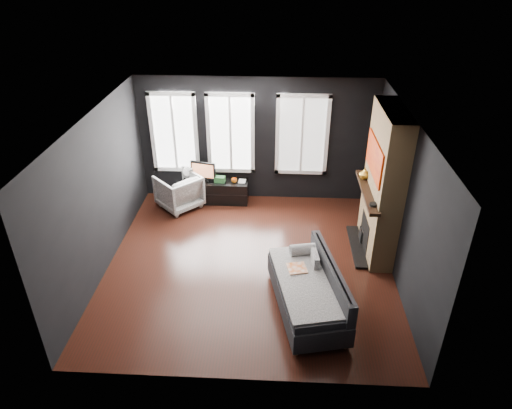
# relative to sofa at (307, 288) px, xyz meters

# --- Properties ---
(floor) EXTENTS (5.00, 5.00, 0.00)m
(floor) POSITION_rel_sofa_xyz_m (-0.96, 1.11, -0.41)
(floor) COLOR black
(floor) RESTS_ON ground
(ceiling) EXTENTS (5.00, 5.00, 0.00)m
(ceiling) POSITION_rel_sofa_xyz_m (-0.96, 1.11, 2.29)
(ceiling) COLOR white
(ceiling) RESTS_ON ground
(wall_back) EXTENTS (5.00, 0.02, 2.70)m
(wall_back) POSITION_rel_sofa_xyz_m (-0.96, 3.61, 0.94)
(wall_back) COLOR black
(wall_back) RESTS_ON ground
(wall_left) EXTENTS (0.02, 5.00, 2.70)m
(wall_left) POSITION_rel_sofa_xyz_m (-3.46, 1.11, 0.94)
(wall_left) COLOR black
(wall_left) RESTS_ON ground
(wall_right) EXTENTS (0.02, 5.00, 2.70)m
(wall_right) POSITION_rel_sofa_xyz_m (1.54, 1.11, 0.94)
(wall_right) COLOR black
(wall_right) RESTS_ON ground
(windows) EXTENTS (4.00, 0.16, 1.76)m
(windows) POSITION_rel_sofa_xyz_m (-1.41, 3.57, 1.97)
(windows) COLOR white
(windows) RESTS_ON wall_back
(fireplace) EXTENTS (0.70, 1.62, 2.70)m
(fireplace) POSITION_rel_sofa_xyz_m (1.34, 1.71, 0.94)
(fireplace) COLOR #93724C
(fireplace) RESTS_ON floor
(sofa) EXTENTS (1.35, 2.09, 0.83)m
(sofa) POSITION_rel_sofa_xyz_m (0.00, 0.00, 0.00)
(sofa) COLOR #232325
(sofa) RESTS_ON floor
(stripe_pillow) EXTENTS (0.12, 0.35, 0.35)m
(stripe_pillow) POSITION_rel_sofa_xyz_m (0.13, 0.41, 0.18)
(stripe_pillow) COLOR gray
(stripe_pillow) RESTS_ON sofa
(armchair) EXTENTS (1.10, 1.10, 0.82)m
(armchair) POSITION_rel_sofa_xyz_m (-2.60, 3.06, -0.00)
(armchair) COLOR white
(armchair) RESTS_ON floor
(media_console) EXTENTS (1.42, 0.45, 0.49)m
(media_console) POSITION_rel_sofa_xyz_m (-1.85, 3.35, -0.17)
(media_console) COLOR black
(media_console) RESTS_ON floor
(monitor) EXTENTS (0.58, 0.24, 0.50)m
(monitor) POSITION_rel_sofa_xyz_m (-2.10, 3.37, 0.33)
(monitor) COLOR black
(monitor) RESTS_ON media_console
(desk_fan) EXTENTS (0.26, 0.26, 0.33)m
(desk_fan) POSITION_rel_sofa_xyz_m (-2.43, 3.38, 0.24)
(desk_fan) COLOR #969696
(desk_fan) RESTS_ON media_console
(mug) EXTENTS (0.15, 0.13, 0.12)m
(mug) POSITION_rel_sofa_xyz_m (-1.43, 3.32, 0.14)
(mug) COLOR orange
(mug) RESTS_ON media_console
(book) EXTENTS (0.15, 0.03, 0.21)m
(book) POSITION_rel_sofa_xyz_m (-1.34, 3.37, 0.18)
(book) COLOR tan
(book) RESTS_ON media_console
(storage_box) EXTENTS (0.24, 0.17, 0.12)m
(storage_box) POSITION_rel_sofa_xyz_m (-1.74, 3.33, 0.14)
(storage_box) COLOR #32793A
(storage_box) RESTS_ON media_console
(mantel_vase) EXTENTS (0.20, 0.21, 0.20)m
(mantel_vase) POSITION_rel_sofa_xyz_m (1.09, 2.16, 0.92)
(mantel_vase) COLOR gold
(mantel_vase) RESTS_ON fireplace
(mantel_clock) EXTENTS (0.17, 0.17, 0.04)m
(mantel_clock) POSITION_rel_sofa_xyz_m (1.09, 1.16, 0.84)
(mantel_clock) COLOR black
(mantel_clock) RESTS_ON fireplace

